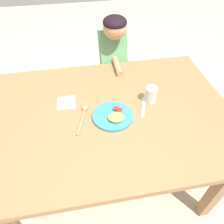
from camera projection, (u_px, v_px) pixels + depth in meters
The scene contains 8 objects.
ground_plane at pixel (109, 175), 1.72m from camera, with size 8.00×8.00×0.00m, color #BBAF9B.
dining_table at pixel (107, 122), 1.27m from camera, with size 1.41×0.99×0.72m.
plate at pixel (113, 116), 1.18m from camera, with size 0.22×0.22×0.04m.
fork at pixel (143, 106), 1.25m from camera, with size 0.09×0.20×0.01m.
spoon at pixel (83, 114), 1.19m from camera, with size 0.09×0.22×0.02m.
drinking_cup at pixel (151, 95), 1.24m from camera, with size 0.07×0.07×0.10m, color silver.
person at pixel (112, 73), 1.77m from camera, with size 0.19×0.40×1.05m.
napkin at pixel (66, 103), 1.26m from camera, with size 0.10×0.11×0.00m, color white.
Camera 1 is at (-0.12, -0.84, 1.58)m, focal length 34.44 mm.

